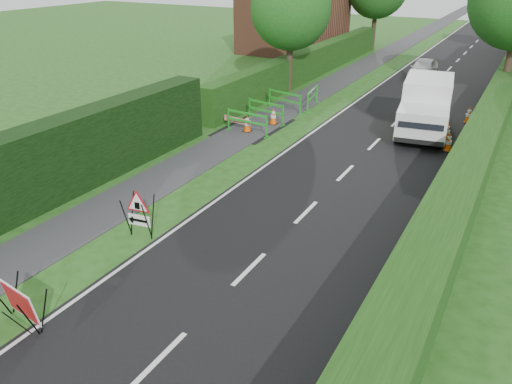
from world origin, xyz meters
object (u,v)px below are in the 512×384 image
at_px(works_van, 426,106).
at_px(hatchback_car, 423,69).
at_px(red_rect_sign, 20,303).
at_px(triangle_sign, 137,210).

relative_size(works_van, hatchback_car, 1.43).
relative_size(red_rect_sign, works_van, 0.23).
relative_size(triangle_sign, works_van, 0.23).
bearing_deg(works_van, triangle_sign, -118.77).
bearing_deg(hatchback_car, red_rect_sign, -96.36).
distance_m(red_rect_sign, works_van, 17.75).
xyz_separation_m(triangle_sign, works_van, (4.85, 13.13, 0.37)).
distance_m(works_van, hatchback_car, 11.25).
bearing_deg(hatchback_car, triangle_sign, -97.78).
bearing_deg(works_van, hatchback_car, 93.80).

